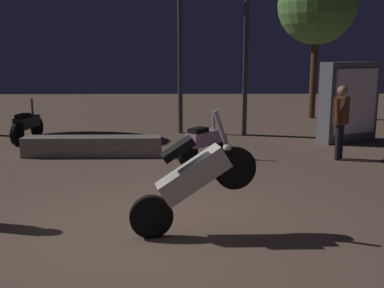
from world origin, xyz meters
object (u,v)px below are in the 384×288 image
Objects in this scene: motorcycle_white_foreground at (193,179)px; person_rider_beside at (341,116)px; kiosk_billboard at (349,102)px; motorcycle_black_parked_right at (27,125)px; streetlamp_far at (180,20)px; motorcycle_pink_parked_left at (204,141)px; streetlamp_near at (247,10)px.

person_rider_beside is at bearing 40.06° from motorcycle_white_foreground.
kiosk_billboard is (4.24, 6.17, 0.31)m from motorcycle_white_foreground.
streetlamp_far is (4.10, 1.17, 2.80)m from motorcycle_black_parked_right.
streetlamp_far is at bearing 49.11° from motorcycle_pink_parked_left.
motorcycle_pink_parked_left is 0.26× the size of streetlamp_far.
streetlamp_far reaches higher than motorcycle_pink_parked_left.
kiosk_billboard is at bearing -82.92° from motorcycle_black_parked_right.
motorcycle_pink_parked_left is 0.24× the size of streetlamp_near.
motorcycle_white_foreground is 4.05m from motorcycle_pink_parked_left.
streetlamp_far reaches higher than motorcycle_white_foreground.
motorcycle_pink_parked_left is (0.32, 4.02, -0.31)m from motorcycle_white_foreground.
person_rider_beside is (3.33, 4.12, 0.23)m from motorcycle_white_foreground.
kiosk_billboard is at bearing 44.50° from motorcycle_white_foreground.
motorcycle_white_foreground is at bearing -88.30° from streetlamp_far.
motorcycle_pink_parked_left is at bearing -112.26° from streetlamp_near.
motorcycle_pink_parked_left is 0.63× the size of kiosk_billboard.
streetlamp_far reaches higher than kiosk_billboard.
motorcycle_black_parked_right is (-4.32, 6.36, -0.31)m from motorcycle_white_foreground.
motorcycle_pink_parked_left is at bearing 74.47° from motorcycle_white_foreground.
motorcycle_pink_parked_left is 4.51m from kiosk_billboard.
kiosk_billboard is at bearing -16.96° from streetlamp_far.
streetlamp_far is (-1.85, 0.31, -0.24)m from streetlamp_near.
motorcycle_white_foreground reaches higher than motorcycle_black_parked_right.
motorcycle_black_parked_right is 0.32× the size of streetlamp_far.
motorcycle_pink_parked_left is at bearing -108.34° from motorcycle_black_parked_right.
motorcycle_pink_parked_left is 0.80× the size of motorcycle_black_parked_right.
person_rider_beside is at bearing 43.29° from kiosk_billboard.
kiosk_billboard is (4.46, -1.36, -2.19)m from streetlamp_far.
motorcycle_white_foreground is at bearing 32.76° from kiosk_billboard.
streetlamp_near reaches higher than motorcycle_pink_parked_left.
streetlamp_far is (-3.55, 3.41, 2.26)m from person_rider_beside.
motorcycle_black_parked_right is at bearing -164.10° from streetlamp_far.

